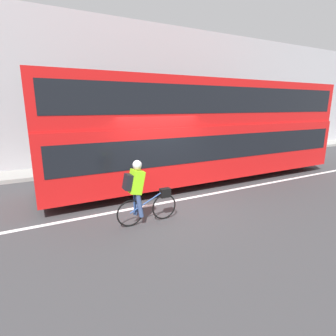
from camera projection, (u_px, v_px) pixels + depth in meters
name	position (u px, v px, depth m)	size (l,w,h in m)	color
ground_plane	(165.00, 202.00, 7.75)	(80.00, 80.00, 0.00)	#38383A
road_center_line	(165.00, 202.00, 7.74)	(50.00, 0.14, 0.01)	silver
sidewalk_curb	(114.00, 166.00, 12.20)	(60.00, 1.65, 0.15)	gray
building_facade	(105.00, 94.00, 12.29)	(60.00, 0.30, 6.71)	#9E9EA3
bus	(202.00, 127.00, 9.70)	(11.43, 2.59, 3.65)	black
cyclist_on_bike	(141.00, 190.00, 6.15)	(1.55, 0.32, 1.58)	black
trash_bin	(186.00, 148.00, 13.75)	(0.54, 0.54, 1.03)	#262628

